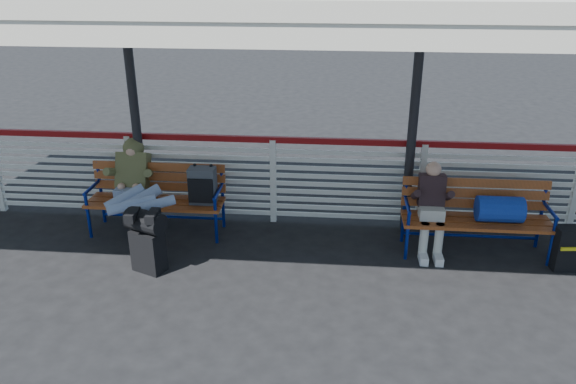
# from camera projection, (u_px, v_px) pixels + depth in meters

# --- Properties ---
(ground) EXTENTS (60.00, 60.00, 0.00)m
(ground) POSITION_uv_depth(u_px,v_px,m) (254.00, 295.00, 6.19)
(ground) COLOR black
(ground) RESTS_ON ground
(fence) EXTENTS (12.08, 0.08, 1.24)m
(fence) POSITION_uv_depth(u_px,v_px,m) (273.00, 177.00, 7.68)
(fence) COLOR silver
(fence) RESTS_ON ground
(canopy) EXTENTS (12.60, 3.60, 3.16)m
(canopy) POSITION_uv_depth(u_px,v_px,m) (259.00, 0.00, 5.81)
(canopy) COLOR silver
(canopy) RESTS_ON ground
(luggage_stack) EXTENTS (0.53, 0.42, 0.77)m
(luggage_stack) POSITION_uv_depth(u_px,v_px,m) (147.00, 238.00, 6.53)
(luggage_stack) COLOR black
(luggage_stack) RESTS_ON ground
(bench_left) EXTENTS (1.80, 0.56, 0.95)m
(bench_left) POSITION_uv_depth(u_px,v_px,m) (173.00, 190.00, 7.40)
(bench_left) COLOR #A54C20
(bench_left) RESTS_ON ground
(bench_right) EXTENTS (1.80, 0.56, 0.92)m
(bench_right) POSITION_uv_depth(u_px,v_px,m) (486.00, 210.00, 6.87)
(bench_right) COLOR #A54C20
(bench_right) RESTS_ON ground
(traveler_man) EXTENTS (0.93, 1.63, 0.77)m
(traveler_man) POSITION_uv_depth(u_px,v_px,m) (136.00, 194.00, 7.09)
(traveler_man) COLOR #93A1C6
(traveler_man) RESTS_ON ground
(companion_person) EXTENTS (0.32, 0.66, 1.15)m
(companion_person) POSITION_uv_depth(u_px,v_px,m) (432.00, 208.00, 6.91)
(companion_person) COLOR beige
(companion_person) RESTS_ON ground
(suitcase_side) EXTENTS (0.41, 0.27, 0.54)m
(suitcase_side) POSITION_uv_depth(u_px,v_px,m) (570.00, 248.00, 6.63)
(suitcase_side) COLOR black
(suitcase_side) RESTS_ON ground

